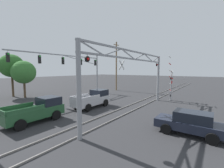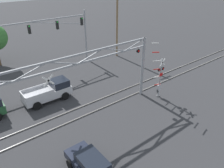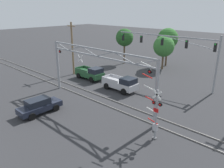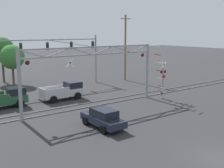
{
  "view_description": "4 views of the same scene",
  "coord_description": "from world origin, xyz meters",
  "px_view_note": "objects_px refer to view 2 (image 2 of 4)",
  "views": [
    {
      "loc": [
        -13.49,
        7.74,
        4.3
      ],
      "look_at": [
        -0.42,
        17.01,
        2.8
      ],
      "focal_mm": 24.0,
      "sensor_mm": 36.0,
      "label": 1
    },
    {
      "loc": [
        -7.67,
        0.54,
        11.92
      ],
      "look_at": [
        2.28,
        13.15,
        3.42
      ],
      "focal_mm": 35.0,
      "sensor_mm": 36.0,
      "label": 2
    },
    {
      "loc": [
        16.32,
        -0.45,
        10.01
      ],
      "look_at": [
        -0.27,
        17.2,
        1.59
      ],
      "focal_mm": 35.0,
      "sensor_mm": 36.0,
      "label": 3
    },
    {
      "loc": [
        -14.8,
        -8.69,
        7.63
      ],
      "look_at": [
        1.68,
        13.69,
        2.37
      ],
      "focal_mm": 45.0,
      "sensor_mm": 36.0,
      "label": 4
    }
  ],
  "objects_px": {
    "utility_pole_right": "(117,22)",
    "crossing_signal_mast": "(159,78)",
    "traffic_signal_span": "(52,30)",
    "pickup_truck_lead": "(49,91)",
    "sedan_waiting": "(91,166)",
    "crossing_gantry": "(79,79)"
  },
  "relations": [
    {
      "from": "crossing_signal_mast",
      "to": "traffic_signal_span",
      "type": "height_order",
      "value": "traffic_signal_span"
    },
    {
      "from": "crossing_signal_mast",
      "to": "traffic_signal_span",
      "type": "relative_size",
      "value": 0.4
    },
    {
      "from": "pickup_truck_lead",
      "to": "sedan_waiting",
      "type": "relative_size",
      "value": 1.1
    },
    {
      "from": "traffic_signal_span",
      "to": "pickup_truck_lead",
      "type": "bearing_deg",
      "value": -119.96
    },
    {
      "from": "utility_pole_right",
      "to": "crossing_signal_mast",
      "type": "bearing_deg",
      "value": -110.16
    },
    {
      "from": "crossing_signal_mast",
      "to": "pickup_truck_lead",
      "type": "bearing_deg",
      "value": 144.61
    },
    {
      "from": "pickup_truck_lead",
      "to": "sedan_waiting",
      "type": "bearing_deg",
      "value": -99.88
    },
    {
      "from": "crossing_gantry",
      "to": "utility_pole_right",
      "type": "height_order",
      "value": "utility_pole_right"
    },
    {
      "from": "crossing_signal_mast",
      "to": "sedan_waiting",
      "type": "bearing_deg",
      "value": -159.85
    },
    {
      "from": "pickup_truck_lead",
      "to": "traffic_signal_span",
      "type": "bearing_deg",
      "value": 60.04
    },
    {
      "from": "traffic_signal_span",
      "to": "utility_pole_right",
      "type": "height_order",
      "value": "utility_pole_right"
    },
    {
      "from": "crossing_gantry",
      "to": "crossing_signal_mast",
      "type": "xyz_separation_m",
      "value": [
        8.26,
        -1.53,
        -1.89
      ]
    },
    {
      "from": "crossing_gantry",
      "to": "pickup_truck_lead",
      "type": "relative_size",
      "value": 3.14
    },
    {
      "from": "traffic_signal_span",
      "to": "utility_pole_right",
      "type": "relative_size",
      "value": 1.53
    },
    {
      "from": "pickup_truck_lead",
      "to": "sedan_waiting",
      "type": "xyz_separation_m",
      "value": [
        -1.81,
        -10.42,
        -0.15
      ]
    },
    {
      "from": "traffic_signal_span",
      "to": "sedan_waiting",
      "type": "bearing_deg",
      "value": -108.61
    },
    {
      "from": "crossing_gantry",
      "to": "sedan_waiting",
      "type": "height_order",
      "value": "crossing_gantry"
    },
    {
      "from": "crossing_signal_mast",
      "to": "traffic_signal_span",
      "type": "distance_m",
      "value": 14.69
    },
    {
      "from": "sedan_waiting",
      "to": "utility_pole_right",
      "type": "height_order",
      "value": "utility_pole_right"
    },
    {
      "from": "utility_pole_right",
      "to": "crossing_gantry",
      "type": "bearing_deg",
      "value": -140.12
    },
    {
      "from": "crossing_gantry",
      "to": "crossing_signal_mast",
      "type": "height_order",
      "value": "crossing_gantry"
    },
    {
      "from": "crossing_signal_mast",
      "to": "sedan_waiting",
      "type": "distance_m",
      "value": 11.65
    }
  ]
}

